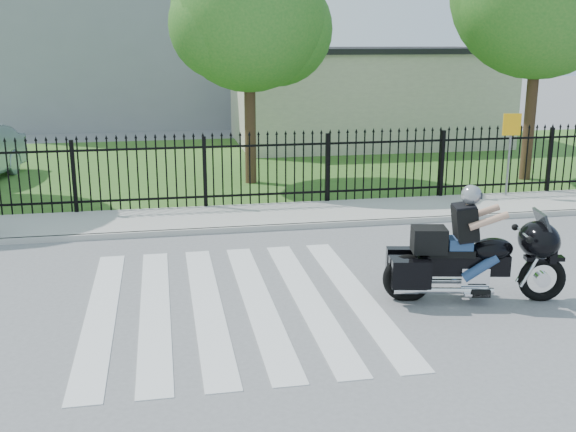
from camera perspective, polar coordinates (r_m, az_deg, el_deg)
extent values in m
plane|color=slate|center=(10.68, -4.69, -7.38)|extent=(120.00, 120.00, 0.00)
cube|color=#ADAAA3|center=(15.40, -6.70, -0.24)|extent=(40.00, 2.00, 0.12)
cube|color=#ADAAA3|center=(14.43, -6.40, -1.25)|extent=(40.00, 0.12, 0.12)
cube|color=#386121|center=(22.23, -8.03, 4.22)|extent=(40.00, 12.00, 0.02)
cube|color=black|center=(16.30, -6.99, 1.64)|extent=(26.00, 0.04, 0.05)
cube|color=black|center=(16.07, -7.12, 5.81)|extent=(26.00, 0.04, 0.05)
cylinder|color=#382316|center=(19.11, -3.24, 8.91)|extent=(0.32, 0.32, 4.16)
sphere|color=#256A1E|center=(19.02, -3.35, 16.73)|extent=(4.20, 4.20, 4.20)
cylinder|color=#382316|center=(20.76, 19.93, 9.42)|extent=(0.32, 0.32, 4.80)
cube|color=beige|center=(27.15, 6.52, 9.86)|extent=(10.00, 6.00, 3.50)
cube|color=black|center=(27.06, 6.64, 13.77)|extent=(10.20, 6.20, 0.20)
torus|color=black|center=(11.37, 20.70, -5.01)|extent=(0.76, 0.29, 0.75)
torus|color=black|center=(10.83, 10.08, -5.22)|extent=(0.81, 0.32, 0.79)
cube|color=black|center=(10.93, 14.64, -3.97)|extent=(1.43, 0.54, 0.33)
ellipsoid|color=black|center=(10.97, 16.93, -2.71)|extent=(0.75, 0.56, 0.36)
cube|color=black|center=(10.82, 13.60, -2.95)|extent=(0.76, 0.48, 0.11)
cube|color=silver|center=(11.03, 15.40, -4.87)|extent=(0.49, 0.41, 0.33)
ellipsoid|color=black|center=(11.14, 20.47, -1.92)|extent=(0.73, 0.88, 0.59)
cube|color=black|center=(10.69, 11.84, -1.97)|extent=(0.59, 0.51, 0.39)
cube|color=navy|center=(10.81, 14.31, -2.29)|extent=(0.43, 0.39, 0.20)
sphere|color=#929398|center=(10.64, 15.26, 1.74)|extent=(0.31, 0.31, 0.31)
cylinder|color=slate|center=(18.03, 18.19, 4.78)|extent=(0.05, 0.05, 2.01)
cube|color=#FFAD0D|center=(17.90, 18.43, 7.36)|extent=(0.46, 0.09, 0.55)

